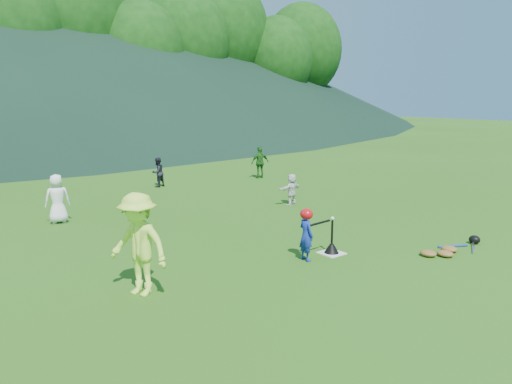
% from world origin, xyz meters
% --- Properties ---
extents(ground, '(120.00, 120.00, 0.00)m').
position_xyz_m(ground, '(0.00, 0.00, 0.00)').
color(ground, '#295313').
rests_on(ground, ground).
extents(home_plate, '(0.45, 0.45, 0.02)m').
position_xyz_m(home_plate, '(0.00, 0.00, 0.01)').
color(home_plate, silver).
rests_on(home_plate, ground).
extents(baseball, '(0.08, 0.08, 0.08)m').
position_xyz_m(baseball, '(0.00, 0.00, 0.74)').
color(baseball, white).
rests_on(baseball, batting_tee).
extents(batter_child, '(0.29, 0.39, 1.00)m').
position_xyz_m(batter_child, '(-0.70, 0.02, 0.50)').
color(batter_child, '#162B99').
rests_on(batter_child, ground).
extents(adult_coach, '(1.02, 1.24, 1.67)m').
position_xyz_m(adult_coach, '(-3.98, 0.43, 0.84)').
color(adult_coach, '#C3F648').
rests_on(adult_coach, ground).
extents(fielder_a, '(0.67, 0.50, 1.24)m').
position_xyz_m(fielder_a, '(-3.59, 6.02, 0.62)').
color(fielder_a, white).
rests_on(fielder_a, ground).
extents(fielder_b, '(0.61, 0.54, 1.04)m').
position_xyz_m(fielder_b, '(0.75, 9.09, 0.52)').
color(fielder_b, black).
rests_on(fielder_b, ground).
extents(fielder_c, '(0.77, 0.44, 1.24)m').
position_xyz_m(fielder_c, '(4.78, 8.37, 0.62)').
color(fielder_c, '#1F5D1C').
rests_on(fielder_c, ground).
extents(fielder_d, '(0.88, 0.37, 0.92)m').
position_xyz_m(fielder_d, '(2.49, 3.99, 0.46)').
color(fielder_d, silver).
rests_on(fielder_d, ground).
extents(batting_tee, '(0.30, 0.30, 0.68)m').
position_xyz_m(batting_tee, '(0.00, 0.00, 0.13)').
color(batting_tee, black).
rests_on(batting_tee, home_plate).
extents(batter_gear, '(0.73, 0.26, 0.36)m').
position_xyz_m(batter_gear, '(-0.68, 0.02, 0.91)').
color(batter_gear, '#BA0C12').
rests_on(batter_gear, ground).
extents(equipment_pile, '(1.80, 0.73, 0.19)m').
position_xyz_m(equipment_pile, '(2.00, -1.43, 0.07)').
color(equipment_pile, olive).
rests_on(equipment_pile, ground).
extents(outfield_fence, '(70.07, 0.08, 1.33)m').
position_xyz_m(outfield_fence, '(0.00, 28.00, 0.70)').
color(outfield_fence, gray).
rests_on(outfield_fence, ground).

